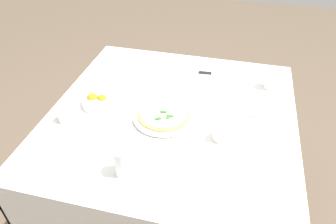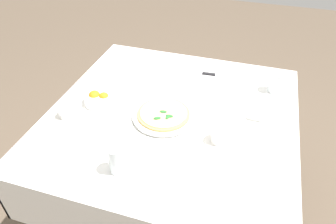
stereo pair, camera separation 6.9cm
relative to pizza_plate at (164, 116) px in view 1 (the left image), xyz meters
The scene contains 12 objects.
ground_plane 0.77m from the pizza_plate, 123.96° to the right, with size 8.00×8.00×0.00m, color brown.
dining_table 0.15m from the pizza_plate, 123.96° to the right, with size 1.20×1.20×0.76m.
pizza_plate is the anchor object (origin of this frame).
pizza 0.01m from the pizza_plate, 118.35° to the left, with size 0.26×0.26×0.02m.
coffee_cup_back_corner 0.30m from the pizza_plate, 162.69° to the left, with size 0.13×0.13×0.07m.
coffee_cup_right_edge 0.47m from the pizza_plate, 16.48° to the left, with size 0.13×0.13×0.07m.
water_glass_center_back 0.64m from the pizza_plate, 141.93° to the right, with size 0.07×0.07×0.11m.
water_glass_left_edge 0.38m from the pizza_plate, 78.83° to the left, with size 0.07×0.07×0.12m.
napkin_folded 0.43m from the pizza_plate, 102.35° to the right, with size 0.22×0.14×0.02m.
dinner_knife 0.43m from the pizza_plate, 101.98° to the right, with size 0.20×0.03×0.01m.
citrus_bowl 0.36m from the pizza_plate, ahead, with size 0.15×0.15×0.07m.
menu_card 0.44m from the pizza_plate, 166.22° to the right, with size 0.09×0.01×0.06m.
Camera 1 is at (-0.27, 1.17, 1.72)m, focal length 33.01 mm.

